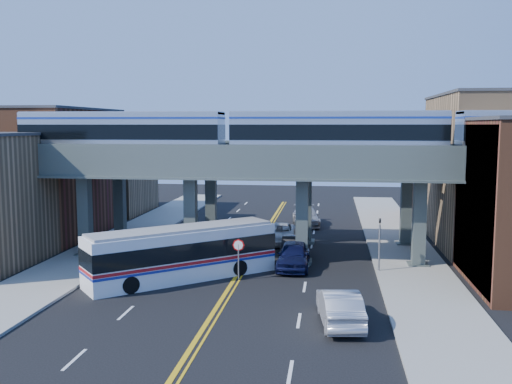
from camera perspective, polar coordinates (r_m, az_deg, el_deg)
ground at (r=33.53m, az=-3.10°, el=-10.13°), size 120.00×120.00×0.00m
sidewalk_west at (r=46.08m, az=-15.00°, el=-5.59°), size 5.00×70.00×0.16m
sidewalk_east at (r=42.99m, az=14.82°, el=-6.46°), size 5.00×70.00×0.16m
building_west_b at (r=53.64m, az=-19.64°, el=1.82°), size 8.00×14.00×11.00m
building_west_c at (r=65.55m, az=-14.42°, el=1.50°), size 8.00×10.00×8.00m
building_east_b at (r=49.29m, az=22.25°, el=1.89°), size 8.00×14.00×12.00m
building_east_c at (r=62.03m, az=19.17°, el=1.52°), size 8.00×10.00×9.00m
mural_panel at (r=36.89m, az=20.91°, el=-1.46°), size 0.10×9.50×9.50m
elevated_viaduct_near at (r=40.12m, az=-1.05°, el=2.08°), size 52.00×3.60×7.40m
elevated_viaduct_far at (r=47.03m, az=0.23°, el=2.76°), size 52.00×3.60×7.40m
transit_train at (r=39.54m, az=8.12°, el=5.88°), size 45.08×2.82×3.29m
stop_sign at (r=35.89m, az=-1.76°, el=-6.09°), size 0.76×0.09×2.63m
traffic_signal at (r=38.39m, az=12.25°, el=-4.57°), size 0.15×0.18×4.10m
transit_bus at (r=36.48m, az=-7.35°, el=-6.14°), size 11.16×10.03×3.17m
car_lane_a at (r=39.08m, az=3.77°, el=-6.33°), size 2.16×5.32×1.81m
car_lane_b at (r=41.34m, az=3.87°, el=-5.68°), size 1.81×5.18×1.71m
car_lane_c at (r=47.33m, az=2.35°, el=-4.17°), size 2.80×5.73×1.57m
car_lane_d at (r=55.76m, az=5.01°, el=-2.44°), size 3.14×6.25×1.74m
car_parked_curb at (r=28.78m, az=8.37°, el=-11.27°), size 2.48×5.43×1.73m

